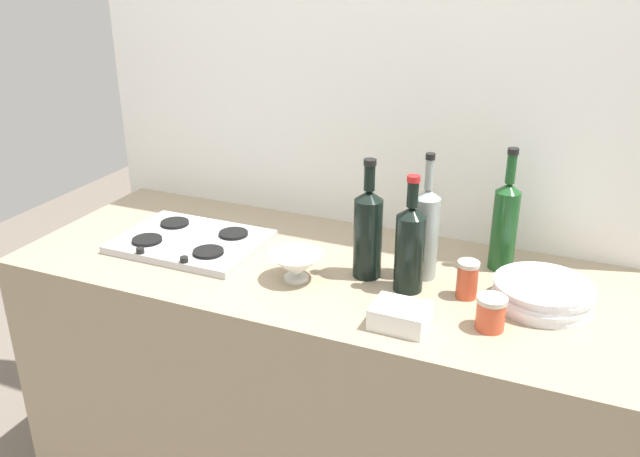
{
  "coord_description": "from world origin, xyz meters",
  "views": [
    {
      "loc": [
        0.69,
        -1.61,
        1.77
      ],
      "look_at": [
        0.0,
        0.0,
        1.02
      ],
      "focal_mm": 37.7,
      "sensor_mm": 36.0,
      "label": 1
    }
  ],
  "objects": [
    {
      "name": "counter_block",
      "position": [
        0.0,
        0.0,
        0.45
      ],
      "size": [
        1.8,
        0.7,
        0.9
      ],
      "primitive_type": "cube",
      "color": "tan",
      "rests_on": "ground"
    },
    {
      "name": "backsplash_panel",
      "position": [
        0.0,
        0.38,
        1.26
      ],
      "size": [
        1.9,
        0.06,
        2.52
      ],
      "primitive_type": "cube",
      "color": "white",
      "rests_on": "ground"
    },
    {
      "name": "stovetop_hob",
      "position": [
        -0.43,
        -0.02,
        0.91
      ],
      "size": [
        0.44,
        0.33,
        0.04
      ],
      "color": "#B2B2B7",
      "rests_on": "counter_block"
    },
    {
      "name": "plate_stack",
      "position": [
        0.62,
        0.02,
        0.93
      ],
      "size": [
        0.26,
        0.26,
        0.07
      ],
      "color": "white",
      "rests_on": "counter_block"
    },
    {
      "name": "wine_bottle_leftmost",
      "position": [
        0.29,
        0.06,
        1.04
      ],
      "size": [
        0.07,
        0.07,
        0.36
      ],
      "color": "gray",
      "rests_on": "counter_block"
    },
    {
      "name": "wine_bottle_mid_left",
      "position": [
        0.14,
        -0.0,
        1.04
      ],
      "size": [
        0.08,
        0.08,
        0.34
      ],
      "color": "black",
      "rests_on": "counter_block"
    },
    {
      "name": "wine_bottle_mid_right",
      "position": [
        0.27,
        -0.03,
        1.03
      ],
      "size": [
        0.08,
        0.08,
        0.33
      ],
      "color": "black",
      "rests_on": "counter_block"
    },
    {
      "name": "wine_bottle_rightmost",
      "position": [
        0.48,
        0.2,
        1.04
      ],
      "size": [
        0.07,
        0.07,
        0.36
      ],
      "color": "#19471E",
      "rests_on": "counter_block"
    },
    {
      "name": "mixing_bowl",
      "position": [
        -0.03,
        -0.1,
        0.94
      ],
      "size": [
        0.15,
        0.15,
        0.08
      ],
      "color": "white",
      "rests_on": "counter_block"
    },
    {
      "name": "butter_dish",
      "position": [
        0.31,
        -0.22,
        0.93
      ],
      "size": [
        0.14,
        0.11,
        0.06
      ],
      "primitive_type": "cube",
      "rotation": [
        0.0,
        0.0,
        -0.02
      ],
      "color": "white",
      "rests_on": "counter_block"
    },
    {
      "name": "condiment_jar_front",
      "position": [
        0.52,
        -0.15,
        0.94
      ],
      "size": [
        0.07,
        0.07,
        0.09
      ],
      "color": "#C64C2D",
      "rests_on": "counter_block"
    },
    {
      "name": "condiment_jar_rear",
      "position": [
        0.43,
        -0.01,
        0.95
      ],
      "size": [
        0.06,
        0.06,
        0.1
      ],
      "color": "#C64C2D",
      "rests_on": "counter_block"
    }
  ]
}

